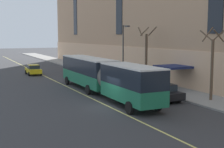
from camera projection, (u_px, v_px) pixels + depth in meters
ground_plane at (112, 107)px, 26.58m from camera, size 260.00×260.00×0.00m
sidewalk at (176, 92)px, 33.21m from camera, size 4.45×160.00×0.15m
city_bus at (102, 75)px, 31.64m from camera, size 3.06×19.64×3.56m
parked_car_black_0 at (163, 92)px, 29.33m from camera, size 1.95×4.68×1.56m
parked_car_navy_3 at (97, 73)px, 43.82m from camera, size 2.05×4.45×1.56m
parked_car_red_4 at (75, 67)px, 52.37m from camera, size 2.07×4.72×1.56m
taxi_cab at (33, 70)px, 48.15m from camera, size 1.99×4.36×1.56m
street_tree_mid_block at (212, 63)px, 28.27m from camera, size 1.86×1.81×6.67m
street_tree_far_uptown at (146, 55)px, 38.26m from camera, size 1.99×1.92×6.97m
street_lamp at (124, 47)px, 39.87m from camera, size 0.36×1.48×7.18m
lane_centerline at (96, 100)px, 29.17m from camera, size 0.16×140.00×0.01m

